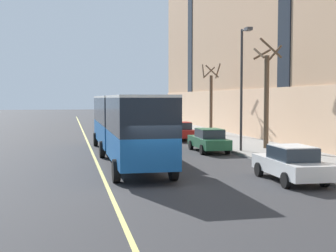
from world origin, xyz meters
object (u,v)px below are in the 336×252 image
Objects in this scene: parked_car_white_1 at (290,163)px; parked_car_green_3 at (155,123)px; parked_car_green_0 at (209,140)px; street_lamp at (243,78)px; city_bus at (124,122)px; street_tree_far_downtown at (211,98)px; street_tree_far_uptown at (267,94)px; parked_car_red_4 at (180,131)px.

parked_car_white_1 is 32.18m from parked_car_green_3.
street_lamp is at bearing -31.76° from parked_car_green_0.
city_bus is at bearing 123.72° from parked_car_white_1.
street_lamp is at bearing -99.05° from street_tree_far_downtown.
street_lamp is at bearing -85.50° from parked_car_green_3.
parked_car_green_0 is at bearing 90.89° from parked_car_white_1.
street_lamp is (-2.23, -14.02, 1.32)m from street_tree_far_downtown.
street_tree_far_uptown is 0.95× the size of street_lamp.
parked_car_green_0 and parked_car_red_4 have the same top height.
parked_car_white_1 is 1.10× the size of parked_car_red_4.
city_bus is at bearing -123.67° from street_tree_far_downtown.
parked_car_red_4 is (6.05, 10.97, -1.37)m from city_bus.
parked_car_green_0 is at bearing -107.82° from street_tree_far_downtown.
parked_car_white_1 is 11.10m from street_lamp.
parked_car_green_0 is 8.75m from parked_car_red_4.
parked_car_red_4 is 9.97m from street_tree_far_uptown.
parked_car_white_1 is (6.09, -9.12, -1.37)m from city_bus.
parked_car_white_1 is at bearing -99.60° from street_lamp.
parked_car_white_1 is at bearing -89.98° from parked_car_green_3.
street_tree_far_downtown is at bearing 80.95° from street_lamp.
parked_car_white_1 is at bearing -99.28° from street_tree_far_downtown.
parked_car_green_3 is 21.29m from street_tree_far_uptown.
city_bus is at bearing -166.69° from street_tree_far_uptown.
street_tree_far_downtown is at bearing -63.59° from parked_car_green_3.
parked_car_white_1 is 12.56m from street_tree_far_uptown.
street_lamp is at bearing -149.42° from street_tree_far_uptown.
street_tree_far_downtown reaches higher than parked_car_green_3.
street_tree_far_downtown is at bearing 72.18° from parked_car_green_0.
street_tree_far_uptown is 1.12× the size of street_tree_far_downtown.
city_bus is 10.48m from street_tree_far_uptown.
parked_car_red_4 is at bearing 89.12° from parked_car_green_0.
street_lamp reaches higher than parked_car_green_3.
parked_car_green_3 is 0.65× the size of street_tree_far_downtown.
city_bus is 6.46m from parked_car_green_0.
parked_car_green_0 is 1.12× the size of parked_car_red_4.
street_lamp is (-2.25, -1.33, 1.00)m from street_tree_far_uptown.
parked_car_green_0 is at bearing 148.24° from street_lamp.
street_tree_far_uptown is at bearing 30.58° from street_lamp.
parked_car_green_0 is (5.91, 2.22, -1.36)m from city_bus.
street_tree_far_uptown is at bearing 2.14° from parked_car_green_0.
parked_car_green_3 is 1.03× the size of parked_car_red_4.
parked_car_red_4 is 0.57× the size of street_tree_far_uptown.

